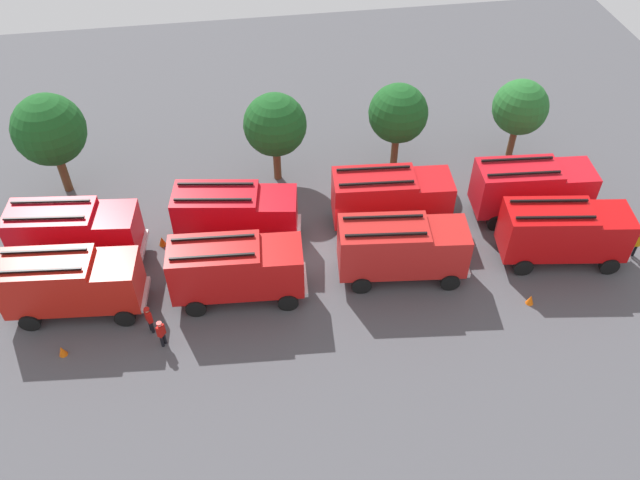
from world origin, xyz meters
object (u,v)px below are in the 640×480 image
object	(u,v)px
fire_truck_2	(402,247)
fire_truck_5	(235,214)
fire_truck_0	(71,282)
tree_0	(49,130)
tree_1	(275,125)
tree_3	(520,108)
traffic_cone_1	(62,351)
firefighter_2	(161,333)
fire_truck_4	(74,232)
fire_truck_3	(564,231)
fire_truck_6	(391,197)
traffic_cone_0	(530,299)
firefighter_1	(636,243)
fire_truck_7	(532,187)
firefighter_0	(149,319)
traffic_cone_2	(162,241)
tree_2	(398,114)
fire_truck_1	(236,268)

from	to	relation	value
fire_truck_2	fire_truck_5	bearing A→B (deg)	160.71
fire_truck_0	tree_0	bearing A→B (deg)	105.07
tree_1	tree_3	world-z (taller)	tree_1
traffic_cone_1	firefighter_2	bearing A→B (deg)	-1.53
fire_truck_4	traffic_cone_1	size ratio (longest dim) A/B	12.14
fire_truck_0	fire_truck_5	size ratio (longest dim) A/B	0.99
fire_truck_3	tree_1	distance (m)	18.27
fire_truck_6	traffic_cone_1	size ratio (longest dim) A/B	12.03
fire_truck_0	fire_truck_3	size ratio (longest dim) A/B	0.99
fire_truck_4	fire_truck_5	distance (m)	9.02
traffic_cone_0	fire_truck_5	bearing A→B (deg)	154.42
firefighter_1	tree_3	xyz separation A→B (m)	(-3.50, 10.57, 2.78)
firefighter_1	tree_1	xyz separation A→B (m)	(-19.66, 10.47, 3.14)
fire_truck_5	traffic_cone_1	xyz separation A→B (m)	(-9.32, -7.02, -1.85)
firefighter_2	fire_truck_3	bearing A→B (deg)	43.53
firefighter_1	traffic_cone_1	bearing A→B (deg)	-75.33
fire_truck_7	firefighter_0	world-z (taller)	fire_truck_7
fire_truck_4	traffic_cone_2	xyz separation A→B (m)	(4.54, 0.46, -1.84)
tree_2	traffic_cone_0	size ratio (longest dim) A/B	9.80
fire_truck_2	firefighter_1	xyz separation A→B (m)	(13.83, -0.59, -1.13)
fire_truck_2	traffic_cone_2	xyz separation A→B (m)	(-13.30, 4.50, -1.84)
fire_truck_1	fire_truck_0	bearing A→B (deg)	-178.15
tree_2	traffic_cone_1	world-z (taller)	tree_2
fire_truck_1	traffic_cone_2	size ratio (longest dim) A/B	11.76
fire_truck_5	traffic_cone_1	world-z (taller)	fire_truck_5
fire_truck_1	firefighter_0	size ratio (longest dim) A/B	4.13
fire_truck_5	tree_0	distance (m)	12.76
fire_truck_2	fire_truck_7	size ratio (longest dim) A/B	1.01
fire_truck_2	fire_truck_5	distance (m)	9.76
fire_truck_4	tree_1	size ratio (longest dim) A/B	1.20
fire_truck_4	firefighter_1	size ratio (longest dim) A/B	4.11
fire_truck_6	tree_3	distance (m)	11.55
traffic_cone_1	fire_truck_7	bearing A→B (deg)	13.84
fire_truck_6	firefighter_2	distance (m)	15.37
fire_truck_6	firefighter_0	bearing A→B (deg)	-151.81
traffic_cone_2	fire_truck_0	bearing A→B (deg)	-134.28
fire_truck_2	firefighter_0	world-z (taller)	fire_truck_2
tree_2	tree_3	distance (m)	8.19
tree_2	tree_3	world-z (taller)	tree_2
fire_truck_3	tree_1	bearing A→B (deg)	154.43
tree_0	traffic_cone_1	size ratio (longest dim) A/B	11.19
fire_truck_0	fire_truck_6	size ratio (longest dim) A/B	1.00
firefighter_1	tree_0	distance (m)	35.36
fire_truck_0	traffic_cone_1	distance (m)	3.52
tree_1	tree_3	xyz separation A→B (m)	(16.16, 0.10, -0.35)
tree_0	tree_1	distance (m)	13.67
firefighter_1	tree_1	distance (m)	22.49
fire_truck_1	firefighter_2	distance (m)	5.04
tree_2	fire_truck_3	bearing A→B (deg)	-55.03
tree_2	fire_truck_7	bearing A→B (deg)	-42.47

